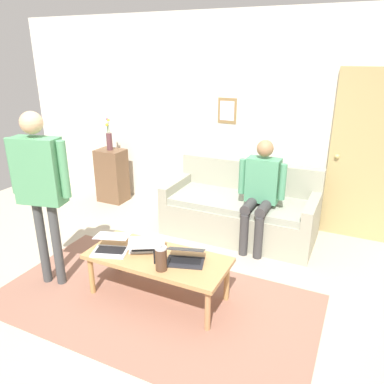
{
  "coord_description": "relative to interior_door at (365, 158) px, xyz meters",
  "views": [
    {
      "loc": [
        -1.6,
        2.62,
        2.21
      ],
      "look_at": [
        -0.01,
        -0.75,
        0.8
      ],
      "focal_mm": 35.03,
      "sensor_mm": 36.0,
      "label": 1
    }
  ],
  "objects": [
    {
      "name": "ground_plane",
      "position": [
        1.63,
        2.11,
        -1.02
      ],
      "size": [
        7.68,
        7.68,
        0.0
      ],
      "primitive_type": "plane",
      "color": "#B3A790"
    },
    {
      "name": "area_rug",
      "position": [
        1.6,
        2.24,
        -1.02
      ],
      "size": [
        2.97,
        1.6,
        0.01
      ],
      "primitive_type": "cube",
      "color": "#8E604F",
      "rests_on": "ground_plane"
    },
    {
      "name": "back_wall",
      "position": [
        1.63,
        -0.09,
        0.33
      ],
      "size": [
        7.04,
        0.11,
        2.7
      ],
      "color": "silver",
      "rests_on": "ground_plane"
    },
    {
      "name": "interior_door",
      "position": [
        0.0,
        0.0,
        0.0
      ],
      "size": [
        0.82,
        0.09,
        2.05
      ],
      "color": "tan",
      "rests_on": "ground_plane"
    },
    {
      "name": "couch",
      "position": [
        1.33,
        0.53,
        -0.72
      ],
      "size": [
        1.86,
        0.85,
        0.88
      ],
      "color": "#999883",
      "rests_on": "ground_plane"
    },
    {
      "name": "coffee_table",
      "position": [
        1.6,
        2.14,
        -0.63
      ],
      "size": [
        1.33,
        0.57,
        0.44
      ],
      "color": "#B3824F",
      "rests_on": "ground_plane"
    },
    {
      "name": "laptop_left",
      "position": [
        1.33,
        2.11,
        -0.55
      ],
      "size": [
        0.39,
        0.34,
        0.14
      ],
      "color": "#28282D",
      "rests_on": "coffee_table"
    },
    {
      "name": "laptop_center",
      "position": [
        1.75,
        2.08,
        -0.55
      ],
      "size": [
        0.44,
        0.42,
        0.13
      ],
      "color": "silver",
      "rests_on": "coffee_table"
    },
    {
      "name": "laptop_right",
      "position": [
        2.06,
        2.23,
        -0.54
      ],
      "size": [
        0.41,
        0.41,
        0.14
      ],
      "color": "silver",
      "rests_on": "coffee_table"
    },
    {
      "name": "french_press",
      "position": [
        1.46,
        2.32,
        -0.48
      ],
      "size": [
        0.12,
        0.1,
        0.25
      ],
      "color": "#4C3323",
      "rests_on": "coffee_table"
    },
    {
      "name": "side_shelf",
      "position": [
        3.49,
        0.3,
        -0.62
      ],
      "size": [
        0.42,
        0.32,
        0.82
      ],
      "color": "brown",
      "rests_on": "ground_plane"
    },
    {
      "name": "flower_vase",
      "position": [
        3.49,
        0.3,
        -0.05
      ],
      "size": [
        0.09,
        0.09,
        0.48
      ],
      "color": "brown",
      "rests_on": "side_shelf"
    },
    {
      "name": "person_standing",
      "position": [
        2.68,
        2.38,
        0.08
      ],
      "size": [
        0.6,
        0.28,
        1.72
      ],
      "color": "#414344",
      "rests_on": "ground_plane"
    },
    {
      "name": "person_seated",
      "position": [
        1.04,
        0.76,
        -0.3
      ],
      "size": [
        0.55,
        0.51,
        1.28
      ],
      "color": "#383636",
      "rests_on": "ground_plane"
    }
  ]
}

